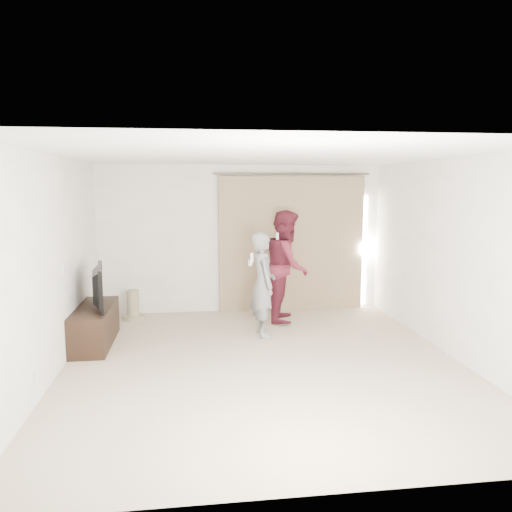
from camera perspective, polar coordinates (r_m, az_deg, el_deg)
The scene contains 10 objects.
floor at distance 6.49m, azimuth 0.86°, elevation -12.15°, with size 5.50×5.50×0.00m, color #CAB198.
wall_back at distance 8.87m, azimuth -1.70°, elevation 1.99°, with size 5.00×0.04×2.60m, color white.
wall_left at distance 6.31m, azimuth -22.22°, elevation -1.14°, with size 0.04×5.50×2.60m.
ceiling at distance 6.10m, azimuth 0.91°, elevation 11.43°, with size 5.00×5.50×0.01m, color white.
curtain at distance 8.95m, azimuth 4.19°, elevation 1.40°, with size 2.80×0.11×2.46m.
tv_console at distance 7.49m, azimuth -17.96°, elevation -7.59°, with size 0.49×1.41×0.54m, color black.
tv at distance 7.36m, azimuth -18.16°, elevation -3.33°, with size 1.03×0.13×0.59m, color black.
scratching_post at distance 8.71m, azimuth -13.87°, elevation -5.72°, with size 0.37×0.37×0.49m.
person_man at distance 7.44m, azimuth 0.79°, elevation -3.24°, with size 0.44×0.61×1.56m.
person_woman at distance 8.28m, azimuth 3.54°, elevation -1.11°, with size 0.90×1.04×1.84m.
Camera 1 is at (-0.88, -6.02, 2.25)m, focal length 35.00 mm.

